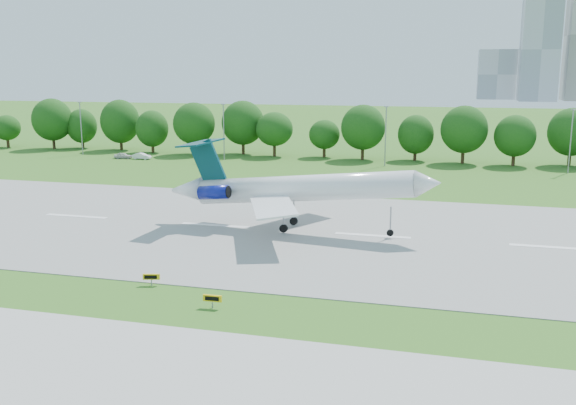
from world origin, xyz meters
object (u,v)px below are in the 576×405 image
object	(u,v)px
airliner	(290,188)
taxi_sign_left	(151,277)
service_vehicle_a	(142,156)
service_vehicle_b	(123,156)

from	to	relation	value
airliner	taxi_sign_left	distance (m)	24.57
taxi_sign_left	service_vehicle_a	world-z (taller)	service_vehicle_a
airliner	taxi_sign_left	world-z (taller)	airliner
service_vehicle_a	service_vehicle_b	bearing A→B (deg)	94.20
service_vehicle_b	service_vehicle_a	bearing A→B (deg)	-96.42
airliner	service_vehicle_b	bearing A→B (deg)	138.07
airliner	service_vehicle_b	distance (m)	74.78
airliner	service_vehicle_a	distance (m)	71.92
service_vehicle_a	service_vehicle_b	distance (m)	4.43
airliner	taxi_sign_left	bearing A→B (deg)	-103.46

